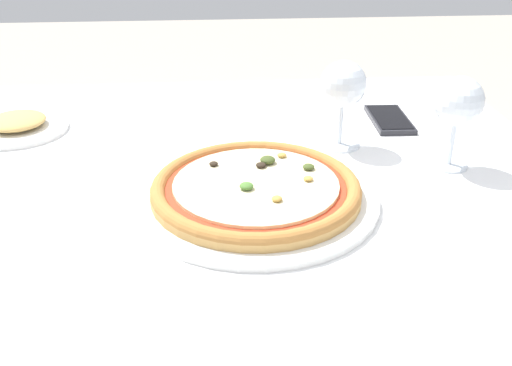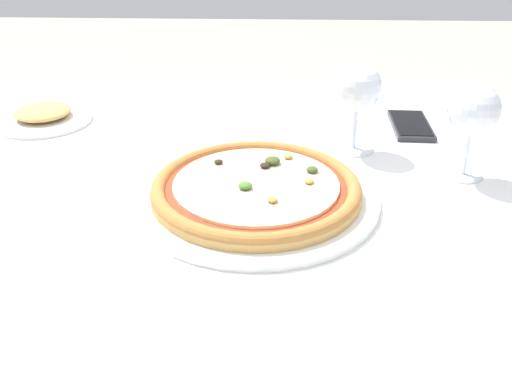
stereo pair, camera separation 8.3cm
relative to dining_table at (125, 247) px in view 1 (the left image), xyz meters
name	(u,v)px [view 1 (the left image)]	position (x,y,z in m)	size (l,w,h in m)	color
dining_table	(125,247)	(0.00, 0.00, 0.00)	(1.45, 1.17, 0.75)	brown
pizza_plate	(256,191)	(0.20, 0.00, 0.09)	(0.36, 0.36, 0.04)	white
wine_glass_far_left	(459,104)	(0.53, 0.09, 0.18)	(0.08, 0.08, 0.15)	silver
wine_glass_far_right	(343,87)	(0.36, 0.19, 0.18)	(0.08, 0.08, 0.15)	silver
cell_phone	(389,119)	(0.49, 0.30, 0.08)	(0.07, 0.15, 0.01)	#232328
side_plate	(17,125)	(-0.23, 0.30, 0.09)	(0.18, 0.18, 0.03)	white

